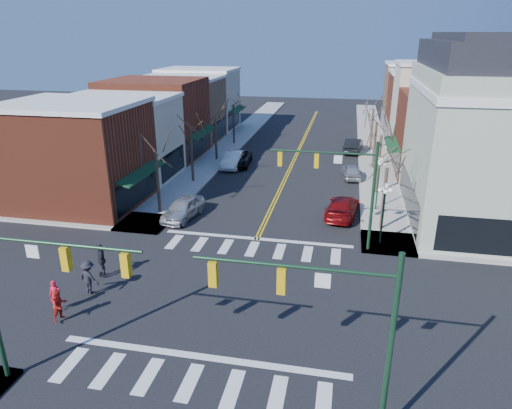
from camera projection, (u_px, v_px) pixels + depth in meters
The scene contains 36 objects.
ground at pixel (228, 300), 24.15m from camera, with size 160.00×160.00×0.00m, color black.
sidewalk_left at pixel (193, 178), 44.07m from camera, with size 3.50×70.00×0.15m, color #9E9B93.
sidewalk_right at pixel (379, 190), 40.84m from camera, with size 3.50×70.00×0.15m, color #9E9B93.
bldg_left_brick_a at pixel (77, 156), 36.37m from camera, with size 10.00×8.50×8.00m, color maroon.
bldg_left_stucco_a at pixel (122, 139), 43.56m from camera, with size 10.00×7.00×7.50m, color beige.
bldg_left_brick_b at pixel (155, 119), 50.71m from camera, with size 10.00×9.00×8.50m, color maroon.
bldg_left_tan at pixel (181, 110), 58.40m from camera, with size 10.00×7.50×7.80m, color #8F6E4F.
bldg_left_stucco_b at pixel (200, 100), 65.43m from camera, with size 10.00×8.00×8.20m, color beige.
bldg_right_brick_a at pixel (453, 136), 43.47m from camera, with size 10.00×8.50×8.00m, color maroon.
bldg_right_stucco at pixel (440, 112), 50.21m from camera, with size 10.00×7.00×10.00m, color beige.
bldg_right_brick_b at pixel (429, 109), 57.35m from camera, with size 10.00×8.00×8.50m, color maroon.
bldg_right_tan at pixel (421, 98), 64.60m from camera, with size 10.00×8.00×9.00m, color #8F6E4F.
victorian_corner at pixel (506, 133), 32.03m from camera, with size 12.25×14.25×13.30m.
traffic_mast_near_left at pixel (28, 282), 16.72m from camera, with size 6.60×0.28×7.20m.
traffic_mast_near_right at pixel (334, 317), 14.67m from camera, with size 6.60×0.28×7.20m.
traffic_mast_far_right at pixel (344, 180), 28.24m from camera, with size 6.60×0.28×7.20m.
lamppost_corner at pixel (384, 203), 29.37m from camera, with size 0.36×0.36×4.33m.
lamppost_midblock at pixel (379, 174), 35.33m from camera, with size 0.36×0.36×4.33m.
tree_left_a at pixel (158, 184), 34.94m from camera, with size 0.24×0.24×4.76m, color #382B21.
tree_left_b at pixel (192, 156), 42.22m from camera, with size 0.24×0.24×5.04m, color #382B21.
tree_left_c at pixel (216, 140), 49.64m from camera, with size 0.24×0.24×4.55m, color #382B21.
tree_left_d at pixel (234, 125), 56.91m from camera, with size 0.24×0.24×4.90m, color #382B21.
tree_right_a at pixel (384, 200), 31.86m from camera, with size 0.24×0.24×4.62m, color #382B21.
tree_right_b at pixel (379, 165), 39.09m from camera, with size 0.24×0.24×5.18m, color #382B21.
tree_right_c at pixel (375, 146), 46.49m from camera, with size 0.24×0.24×4.83m, color #382B21.
tree_right_d at pixel (372, 130), 53.79m from camera, with size 0.24×0.24×4.97m, color #382B21.
car_left_near at pixel (183, 208), 34.52m from camera, with size 1.87×4.64×1.58m, color #B9BABF.
car_left_mid at pixel (233, 160), 47.61m from camera, with size 1.70×4.87×1.60m, color white.
car_left_far at pixel (238, 159), 48.23m from camera, with size 2.47×5.36×1.49m, color black.
car_right_near at pixel (342, 207), 34.87m from camera, with size 2.15×5.28×1.53m, color maroon.
car_right_mid at pixel (352, 171), 44.04m from camera, with size 1.65×4.10×1.40m, color #B2B3B7.
car_right_far at pixel (353, 145), 53.49m from camera, with size 1.76×5.04×1.66m, color black.
pedestrian_red_a at pixel (55, 295), 22.86m from camera, with size 0.58×0.38×1.58m, color red.
pedestrian_red_b at pixel (59, 305), 22.00m from camera, with size 0.77×0.60×1.59m, color #B01A12.
pedestrian_dark_a at pixel (101, 260), 26.04m from camera, with size 1.13×0.47×1.93m, color black.
pedestrian_dark_b at pixel (89, 277), 24.24m from camera, with size 1.21×0.70×1.88m, color black.
Camera 1 is at (5.55, -20.08, 13.31)m, focal length 32.00 mm.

